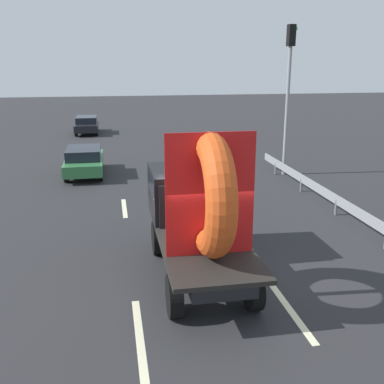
{
  "coord_description": "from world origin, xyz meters",
  "views": [
    {
      "loc": [
        -2.33,
        -9.96,
        5.17
      ],
      "look_at": [
        -0.34,
        1.11,
        1.9
      ],
      "focal_mm": 42.68,
      "sensor_mm": 36.0,
      "label": 1
    }
  ],
  "objects": [
    {
      "name": "lane_dash_left_far",
      "position": [
        -1.97,
        5.93,
        0.0
      ],
      "size": [
        0.16,
        2.19,
        0.01
      ],
      "primitive_type": "cube",
      "rotation": [
        0.0,
        0.0,
        1.57
      ],
      "color": "beige",
      "rests_on": "ground_plane"
    },
    {
      "name": "ground_plane",
      "position": [
        0.0,
        0.0,
        0.0
      ],
      "size": [
        120.0,
        120.0,
        0.0
      ],
      "primitive_type": "plane",
      "color": "#28282B"
    },
    {
      "name": "lane_dash_right_far",
      "position": [
        1.29,
        5.82,
        0.0
      ],
      "size": [
        0.16,
        2.85,
        0.01
      ],
      "primitive_type": "cube",
      "rotation": [
        0.0,
        0.0,
        1.57
      ],
      "color": "beige",
      "rests_on": "ground_plane"
    },
    {
      "name": "lane_dash_left_near",
      "position": [
        -1.97,
        -2.22,
        0.0
      ],
      "size": [
        0.16,
        2.82,
        0.01
      ],
      "primitive_type": "cube",
      "rotation": [
        0.0,
        0.0,
        1.57
      ],
      "color": "beige",
      "rests_on": "ground_plane"
    },
    {
      "name": "flatbed_truck",
      "position": [
        -0.34,
        0.48,
        1.77
      ],
      "size": [
        2.02,
        5.25,
        3.78
      ],
      "color": "black",
      "rests_on": "ground_plane"
    },
    {
      "name": "traffic_light",
      "position": [
        5.58,
        9.75,
        4.26
      ],
      "size": [
        0.42,
        0.36,
        6.64
      ],
      "color": "gray",
      "rests_on": "ground_plane"
    },
    {
      "name": "guardrail",
      "position": [
        5.21,
        5.37,
        0.53
      ],
      "size": [
        0.1,
        11.93,
        0.71
      ],
      "color": "gray",
      "rests_on": "ground_plane"
    },
    {
      "name": "oncoming_car",
      "position": [
        -4.01,
        24.08,
        0.66
      ],
      "size": [
        1.61,
        3.75,
        1.22
      ],
      "color": "black",
      "rests_on": "ground_plane"
    },
    {
      "name": "distant_sedan",
      "position": [
        -3.6,
        11.3,
        0.69
      ],
      "size": [
        1.69,
        3.94,
        1.28
      ],
      "color": "black",
      "rests_on": "ground_plane"
    },
    {
      "name": "lane_dash_right_near",
      "position": [
        1.29,
        -1.8,
        0.0
      ],
      "size": [
        0.16,
        2.55,
        0.01
      ],
      "primitive_type": "cube",
      "rotation": [
        0.0,
        0.0,
        1.57
      ],
      "color": "beige",
      "rests_on": "ground_plane"
    }
  ]
}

